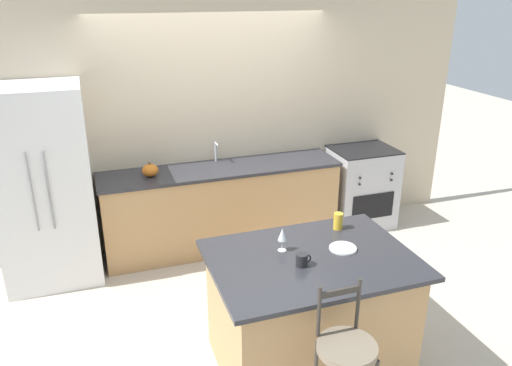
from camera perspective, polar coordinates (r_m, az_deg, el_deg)
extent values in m
plane|color=beige|center=(5.44, -2.81, -8.68)|extent=(18.00, 18.00, 0.00)
cube|color=beige|center=(5.52, -4.96, 6.90)|extent=(6.00, 0.07, 2.70)
cube|color=tan|center=(5.54, -3.91, -2.88)|extent=(2.55, 0.60, 0.90)
cube|color=#2D2D33|center=(5.37, -4.04, 1.68)|extent=(2.59, 0.64, 0.03)
cube|color=black|center=(5.36, -4.04, 1.80)|extent=(0.56, 0.33, 0.01)
cylinder|color=#ADAFB5|center=(5.51, -4.62, 3.61)|extent=(0.02, 0.02, 0.22)
cylinder|color=#ADAFB5|center=(5.43, -4.50, 4.43)|extent=(0.02, 0.12, 0.02)
cube|color=tan|center=(3.90, 6.11, -14.58)|extent=(1.35, 0.94, 0.89)
cube|color=#2D2D33|center=(3.65, 6.40, -8.68)|extent=(1.47, 1.06, 0.03)
cube|color=white|center=(5.14, -23.02, -0.40)|extent=(0.87, 0.73, 1.93)
cylinder|color=#939399|center=(4.76, -24.24, -1.05)|extent=(0.02, 0.02, 0.73)
cylinder|color=#939399|center=(4.75, -22.58, -0.85)|extent=(0.02, 0.02, 0.73)
cube|color=#B7B7BC|center=(6.14, 11.85, -0.54)|extent=(0.74, 0.60, 0.95)
cube|color=black|center=(5.94, 13.23, -2.61)|extent=(0.53, 0.01, 0.30)
cube|color=black|center=(5.98, 12.21, 3.77)|extent=(0.74, 0.60, 0.02)
cylinder|color=black|center=(5.69, 11.81, 0.57)|extent=(0.03, 0.02, 0.03)
cylinder|color=black|center=(5.91, 15.29, 1.03)|extent=(0.03, 0.02, 0.03)
cylinder|color=black|center=(5.72, 11.75, -0.14)|extent=(0.03, 0.02, 0.03)
cylinder|color=black|center=(5.93, 15.21, 0.34)|extent=(0.03, 0.02, 0.03)
cylinder|color=#7F705B|center=(3.16, 10.36, -18.06)|extent=(0.36, 0.36, 0.04)
cylinder|color=#332D28|center=(3.08, 7.21, -14.41)|extent=(0.02, 0.02, 0.35)
cylinder|color=#332D28|center=(3.19, 11.58, -13.34)|extent=(0.02, 0.02, 0.35)
cube|color=#332D28|center=(3.07, 9.57, -12.17)|extent=(0.26, 0.02, 0.04)
cylinder|color=white|center=(3.78, 9.91, -7.37)|extent=(0.20, 0.20, 0.01)
torus|color=white|center=(3.77, 9.92, -7.29)|extent=(0.20, 0.20, 0.01)
cylinder|color=white|center=(3.71, 2.99, -7.67)|extent=(0.06, 0.06, 0.00)
cylinder|color=white|center=(3.69, 3.00, -7.09)|extent=(0.01, 0.01, 0.08)
cone|color=white|center=(3.65, 3.03, -5.88)|extent=(0.07, 0.07, 0.10)
cylinder|color=#232326|center=(3.51, 5.24, -8.74)|extent=(0.08, 0.08, 0.09)
torus|color=#232326|center=(3.53, 5.87, -8.60)|extent=(0.06, 0.01, 0.06)
cylinder|color=gold|center=(4.04, 9.37, -4.32)|extent=(0.07, 0.07, 0.14)
ellipsoid|color=orange|center=(5.17, -12.01, 1.43)|extent=(0.16, 0.16, 0.13)
cylinder|color=brown|center=(5.15, -12.07, 2.22)|extent=(0.02, 0.02, 0.02)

